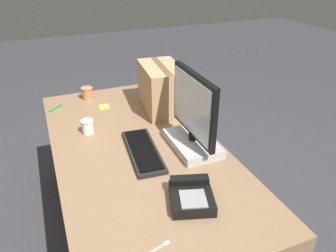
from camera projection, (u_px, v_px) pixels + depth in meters
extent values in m
plane|color=#38383D|center=(142.00, 236.00, 2.19)|extent=(12.00, 12.00, 0.00)
cube|color=#8C6B4C|center=(139.00, 194.00, 2.02)|extent=(1.80, 0.90, 0.71)
cube|color=#B7B7B7|center=(192.00, 143.00, 1.82)|extent=(0.35, 0.22, 0.05)
cylinder|color=black|center=(193.00, 136.00, 1.80)|extent=(0.04, 0.04, 0.04)
cube|color=black|center=(194.00, 105.00, 1.71)|extent=(0.45, 0.03, 0.35)
cube|color=silver|center=(191.00, 105.00, 1.70)|extent=(0.41, 0.01, 0.31)
cube|color=black|center=(143.00, 151.00, 1.77)|extent=(0.46, 0.19, 0.02)
cube|color=black|center=(143.00, 149.00, 1.77)|extent=(0.42, 0.16, 0.01)
cube|color=black|center=(192.00, 198.00, 1.42)|extent=(0.25, 0.24, 0.05)
cube|color=black|center=(189.00, 180.00, 1.47)|extent=(0.09, 0.18, 0.03)
cube|color=gray|center=(193.00, 199.00, 1.38)|extent=(0.14, 0.14, 0.01)
cylinder|color=#BC7547|center=(87.00, 94.00, 2.40)|extent=(0.08, 0.08, 0.08)
cylinder|color=#BC7547|center=(87.00, 88.00, 2.38)|extent=(0.09, 0.09, 0.01)
cylinder|color=white|center=(88.00, 127.00, 1.95)|extent=(0.07, 0.07, 0.08)
cylinder|color=white|center=(87.00, 121.00, 1.93)|extent=(0.07, 0.07, 0.01)
ellipsoid|color=#B2B2B7|center=(166.00, 243.00, 1.23)|extent=(0.03, 0.04, 0.00)
cube|color=tan|center=(162.00, 88.00, 2.19)|extent=(0.43, 0.28, 0.31)
cube|color=brown|center=(162.00, 66.00, 2.12)|extent=(0.40, 0.08, 0.00)
cylinder|color=#198C33|center=(56.00, 108.00, 2.27)|extent=(0.09, 0.10, 0.01)
cube|color=#E5DB4C|center=(104.00, 107.00, 2.29)|extent=(0.07, 0.07, 0.01)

